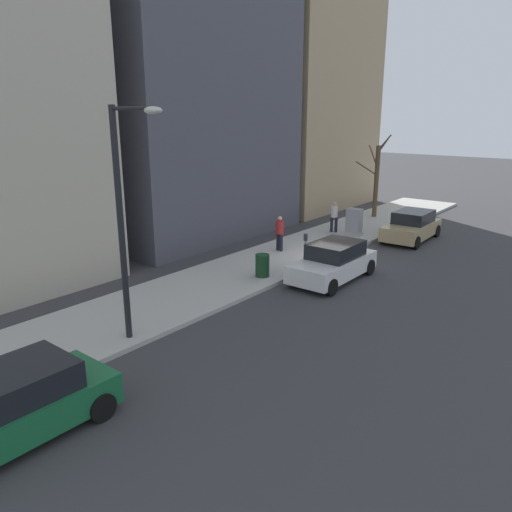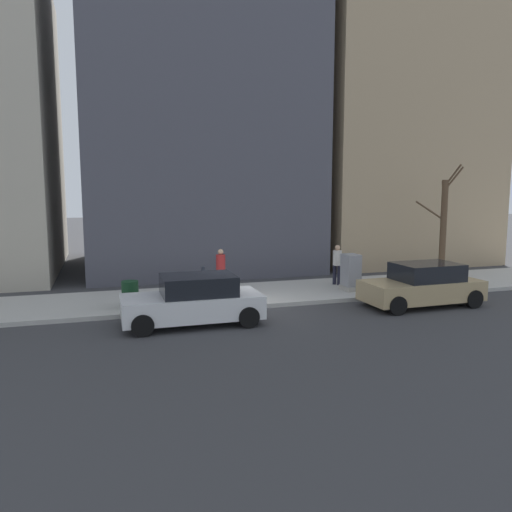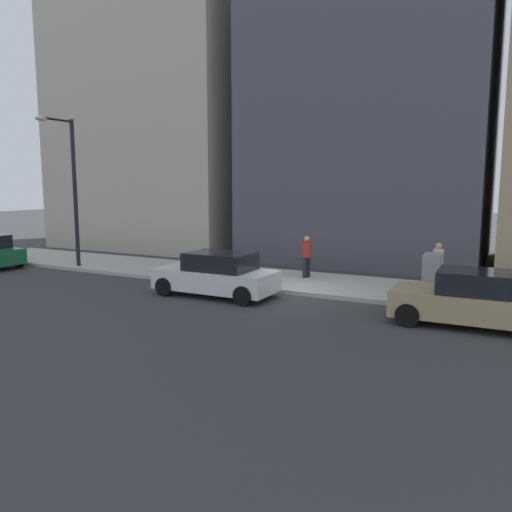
{
  "view_description": "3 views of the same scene",
  "coord_description": "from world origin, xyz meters",
  "px_view_note": "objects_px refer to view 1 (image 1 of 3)",
  "views": [
    {
      "loc": [
        -10.62,
        18.67,
        6.48
      ],
      "look_at": [
        1.38,
        3.5,
        0.86
      ],
      "focal_mm": 35.0,
      "sensor_mm": 36.0,
      "label": 1
    },
    {
      "loc": [
        -16.06,
        4.49,
        4.12
      ],
      "look_at": [
        1.32,
        -0.87,
        1.66
      ],
      "focal_mm": 35.0,
      "sensor_mm": 36.0,
      "label": 2
    },
    {
      "loc": [
        -15.63,
        -7.07,
        3.79
      ],
      "look_at": [
        0.38,
        1.28,
        1.22
      ],
      "focal_mm": 35.0,
      "sensor_mm": 36.0,
      "label": 3
    }
  ],
  "objects_px": {
    "streetlamp": "(126,207)",
    "pedestrian_midblock": "(280,231)",
    "parked_car_green": "(11,407)",
    "utility_box": "(354,222)",
    "pedestrian_near_meter": "(334,215)",
    "bare_tree": "(376,179)",
    "parked_car_white": "(333,262)",
    "parking_meter": "(305,246)",
    "trash_bin": "(262,265)",
    "parked_car_tan": "(412,226)",
    "office_tower_left": "(287,58)"
  },
  "relations": [
    {
      "from": "parked_car_green",
      "to": "pedestrian_near_meter",
      "type": "bearing_deg",
      "value": -78.67
    },
    {
      "from": "parked_car_white",
      "to": "parked_car_green",
      "type": "height_order",
      "value": "same"
    },
    {
      "from": "parked_car_white",
      "to": "pedestrian_midblock",
      "type": "relative_size",
      "value": 2.53
    },
    {
      "from": "streetlamp",
      "to": "pedestrian_near_meter",
      "type": "height_order",
      "value": "streetlamp"
    },
    {
      "from": "pedestrian_midblock",
      "to": "streetlamp",
      "type": "bearing_deg",
      "value": -63.16
    },
    {
      "from": "pedestrian_near_meter",
      "to": "pedestrian_midblock",
      "type": "xyz_separation_m",
      "value": [
        0.09,
        4.93,
        0.0
      ]
    },
    {
      "from": "streetlamp",
      "to": "pedestrian_near_meter",
      "type": "distance_m",
      "value": 15.71
    },
    {
      "from": "streetlamp",
      "to": "pedestrian_near_meter",
      "type": "xyz_separation_m",
      "value": [
        2.22,
        -15.27,
        -2.93
      ]
    },
    {
      "from": "pedestrian_near_meter",
      "to": "utility_box",
      "type": "bearing_deg",
      "value": -25.58
    },
    {
      "from": "parked_car_green",
      "to": "parked_car_tan",
      "type": "bearing_deg",
      "value": -89.58
    },
    {
      "from": "parked_car_white",
      "to": "parked_car_green",
      "type": "bearing_deg",
      "value": 89.82
    },
    {
      "from": "parking_meter",
      "to": "pedestrian_near_meter",
      "type": "relative_size",
      "value": 0.81
    },
    {
      "from": "utility_box",
      "to": "streetlamp",
      "type": "bearing_deg",
      "value": 93.81
    },
    {
      "from": "parked_car_tan",
      "to": "parking_meter",
      "type": "distance_m",
      "value": 7.71
    },
    {
      "from": "parked_car_white",
      "to": "parking_meter",
      "type": "distance_m",
      "value": 1.88
    },
    {
      "from": "parking_meter",
      "to": "pedestrian_midblock",
      "type": "relative_size",
      "value": 0.81
    },
    {
      "from": "parked_car_white",
      "to": "office_tower_left",
      "type": "distance_m",
      "value": 19.99
    },
    {
      "from": "office_tower_left",
      "to": "parked_car_tan",
      "type": "bearing_deg",
      "value": 156.27
    },
    {
      "from": "streetlamp",
      "to": "pedestrian_midblock",
      "type": "xyz_separation_m",
      "value": [
        2.31,
        -10.34,
        -2.93
      ]
    },
    {
      "from": "parked_car_white",
      "to": "streetlamp",
      "type": "relative_size",
      "value": 0.65
    },
    {
      "from": "trash_bin",
      "to": "pedestrian_near_meter",
      "type": "distance_m",
      "value": 8.62
    },
    {
      "from": "parking_meter",
      "to": "office_tower_left",
      "type": "height_order",
      "value": "office_tower_left"
    },
    {
      "from": "parked_car_tan",
      "to": "streetlamp",
      "type": "relative_size",
      "value": 0.65
    },
    {
      "from": "streetlamp",
      "to": "bare_tree",
      "type": "relative_size",
      "value": 1.29
    },
    {
      "from": "utility_box",
      "to": "bare_tree",
      "type": "xyz_separation_m",
      "value": [
        1.32,
        -5.21,
        1.63
      ]
    },
    {
      "from": "office_tower_left",
      "to": "utility_box",
      "type": "bearing_deg",
      "value": 144.07
    },
    {
      "from": "streetlamp",
      "to": "trash_bin",
      "type": "xyz_separation_m",
      "value": [
        0.62,
        -6.82,
        -3.42
      ]
    },
    {
      "from": "bare_tree",
      "to": "streetlamp",
      "type": "bearing_deg",
      "value": 96.5
    },
    {
      "from": "parked_car_tan",
      "to": "utility_box",
      "type": "height_order",
      "value": "utility_box"
    },
    {
      "from": "pedestrian_midblock",
      "to": "bare_tree",
      "type": "bearing_deg",
      "value": 104.36
    },
    {
      "from": "parked_car_green",
      "to": "streetlamp",
      "type": "distance_m",
      "value": 5.63
    },
    {
      "from": "streetlamp",
      "to": "parked_car_green",
      "type": "bearing_deg",
      "value": 109.79
    },
    {
      "from": "streetlamp",
      "to": "bare_tree",
      "type": "distance_m",
      "value": 20.67
    },
    {
      "from": "parked_car_white",
      "to": "pedestrian_near_meter",
      "type": "relative_size",
      "value": 2.53
    },
    {
      "from": "parked_car_tan",
      "to": "streetlamp",
      "type": "height_order",
      "value": "streetlamp"
    },
    {
      "from": "trash_bin",
      "to": "parked_car_tan",
      "type": "bearing_deg",
      "value": -102.33
    },
    {
      "from": "bare_tree",
      "to": "trash_bin",
      "type": "bearing_deg",
      "value": 97.16
    },
    {
      "from": "parked_car_green",
      "to": "utility_box",
      "type": "distance_m",
      "value": 19.75
    },
    {
      "from": "parking_meter",
      "to": "office_tower_left",
      "type": "xyz_separation_m",
      "value": [
        9.98,
        -12.65,
        9.0
      ]
    },
    {
      "from": "parked_car_white",
      "to": "pedestrian_midblock",
      "type": "height_order",
      "value": "pedestrian_midblock"
    },
    {
      "from": "parked_car_white",
      "to": "office_tower_left",
      "type": "bearing_deg",
      "value": -48.65
    },
    {
      "from": "parked_car_white",
      "to": "trash_bin",
      "type": "relative_size",
      "value": 4.67
    },
    {
      "from": "office_tower_left",
      "to": "pedestrian_midblock",
      "type": "bearing_deg",
      "value": 124.15
    },
    {
      "from": "parked_car_green",
      "to": "pedestrian_near_meter",
      "type": "relative_size",
      "value": 2.54
    },
    {
      "from": "parked_car_tan",
      "to": "trash_bin",
      "type": "bearing_deg",
      "value": 76.26
    },
    {
      "from": "bare_tree",
      "to": "pedestrian_near_meter",
      "type": "height_order",
      "value": "bare_tree"
    },
    {
      "from": "bare_tree",
      "to": "pedestrian_midblock",
      "type": "bearing_deg",
      "value": 90.12
    },
    {
      "from": "streetlamp",
      "to": "pedestrian_midblock",
      "type": "height_order",
      "value": "streetlamp"
    },
    {
      "from": "parked_car_tan",
      "to": "utility_box",
      "type": "relative_size",
      "value": 2.97
    },
    {
      "from": "parking_meter",
      "to": "bare_tree",
      "type": "relative_size",
      "value": 0.27
    }
  ]
}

